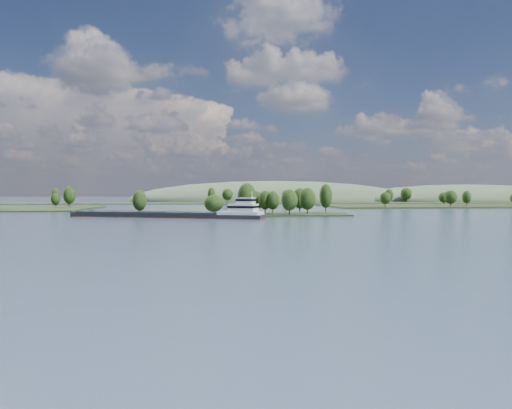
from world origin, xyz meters
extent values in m
plane|color=#374B60|center=(0.00, 120.00, 0.00)|extent=(1800.00, 1800.00, 0.00)
cube|color=black|center=(0.00, 180.00, 0.00)|extent=(100.00, 30.00, 1.20)
cylinder|color=black|center=(23.00, 168.42, 2.37)|extent=(0.50, 0.50, 3.53)
ellipsoid|color=black|center=(23.00, 168.42, 6.86)|extent=(7.10, 7.10, 9.09)
cylinder|color=black|center=(10.92, 189.14, 2.24)|extent=(0.50, 0.50, 3.27)
ellipsoid|color=black|center=(10.92, 189.14, 6.40)|extent=(7.09, 7.09, 8.42)
cylinder|color=black|center=(5.33, 173.67, 2.82)|extent=(0.50, 0.50, 4.45)
ellipsoid|color=black|center=(5.33, 173.67, 8.47)|extent=(8.03, 8.03, 11.43)
cylinder|color=black|center=(14.32, 183.75, 2.29)|extent=(0.50, 0.50, 3.37)
ellipsoid|color=black|center=(14.32, 183.75, 6.57)|extent=(6.02, 6.02, 8.67)
cylinder|color=black|center=(-8.81, 169.45, 1.99)|extent=(0.50, 0.50, 2.77)
ellipsoid|color=black|center=(-8.81, 169.45, 5.51)|extent=(8.24, 8.24, 7.13)
cylinder|color=black|center=(-40.01, 173.59, 2.32)|extent=(0.50, 0.50, 3.44)
ellipsoid|color=black|center=(-40.01, 173.59, 6.70)|extent=(6.01, 6.01, 8.85)
cylinder|color=black|center=(17.53, 181.47, 2.24)|extent=(0.50, 0.50, 3.28)
ellipsoid|color=black|center=(17.53, 181.47, 6.42)|extent=(5.92, 5.92, 8.44)
cylinder|color=black|center=(42.76, 186.19, 2.79)|extent=(0.50, 0.50, 4.39)
ellipsoid|color=black|center=(42.76, 186.19, 8.37)|extent=(5.97, 5.97, 11.29)
cylinder|color=black|center=(31.48, 172.60, 2.48)|extent=(0.50, 0.50, 3.77)
ellipsoid|color=black|center=(31.48, 172.60, 7.27)|extent=(7.20, 7.20, 9.68)
cylinder|color=black|center=(31.00, 188.49, 2.48)|extent=(0.50, 0.50, 3.76)
ellipsoid|color=black|center=(31.00, 188.49, 7.27)|extent=(6.78, 6.78, 9.68)
cylinder|color=black|center=(-95.40, 270.65, 2.84)|extent=(0.50, 0.50, 4.07)
ellipsoid|color=black|center=(-95.40, 270.65, 8.02)|extent=(7.05, 7.05, 10.48)
cylinder|color=black|center=(-103.22, 269.44, 2.24)|extent=(0.50, 0.50, 2.89)
ellipsoid|color=black|center=(-103.22, 269.44, 5.92)|extent=(5.33, 5.33, 7.43)
cylinder|color=black|center=(101.14, 270.28, 2.33)|extent=(0.50, 0.50, 3.07)
ellipsoid|color=black|center=(101.14, 270.28, 6.24)|extent=(6.91, 6.91, 7.89)
cylinder|color=black|center=(143.59, 268.20, 2.52)|extent=(0.50, 0.50, 3.44)
ellipsoid|color=black|center=(143.59, 268.20, 6.89)|extent=(8.10, 8.10, 8.84)
cylinder|color=black|center=(159.76, 278.36, 2.46)|extent=(0.50, 0.50, 3.33)
ellipsoid|color=black|center=(159.76, 278.36, 6.69)|extent=(5.81, 5.81, 8.55)
cylinder|color=black|center=(162.17, 315.69, 2.30)|extent=(0.50, 0.50, 3.00)
ellipsoid|color=black|center=(162.17, 315.69, 6.11)|extent=(7.99, 7.99, 7.71)
cube|color=black|center=(0.00, 400.00, 0.00)|extent=(900.00, 60.00, 1.20)
cylinder|color=black|center=(-141.28, 397.02, 2.64)|extent=(0.50, 0.50, 4.08)
ellipsoid|color=black|center=(-141.28, 397.02, 7.82)|extent=(6.80, 6.80, 10.48)
cylinder|color=black|center=(143.83, 379.99, 2.55)|extent=(0.50, 0.50, 3.91)
ellipsoid|color=black|center=(143.83, 379.99, 7.52)|extent=(7.28, 7.28, 10.04)
cylinder|color=black|center=(4.58, 404.60, 2.61)|extent=(0.50, 0.50, 4.03)
ellipsoid|color=black|center=(4.58, 404.60, 7.73)|extent=(9.58, 9.58, 10.35)
cylinder|color=black|center=(174.29, 417.42, 2.81)|extent=(0.50, 0.50, 4.42)
ellipsoid|color=black|center=(174.29, 417.42, 8.42)|extent=(10.42, 10.42, 11.36)
cylinder|color=black|center=(-130.59, 397.68, 2.96)|extent=(0.50, 0.50, 4.73)
ellipsoid|color=black|center=(-130.59, 397.68, 8.97)|extent=(7.53, 7.53, 12.15)
cylinder|color=black|center=(54.81, 387.73, 2.42)|extent=(0.50, 0.50, 3.65)
ellipsoid|color=black|center=(54.81, 387.73, 7.07)|extent=(7.52, 7.52, 9.39)
cylinder|color=black|center=(-9.69, 381.83, 2.76)|extent=(0.50, 0.50, 4.32)
ellipsoid|color=black|center=(-9.69, 381.83, 8.25)|extent=(6.21, 6.21, 11.10)
ellipsoid|color=#42563B|center=(260.00, 470.00, 0.00)|extent=(260.00, 140.00, 36.00)
ellipsoid|color=#42563B|center=(60.00, 500.00, 0.00)|extent=(320.00, 160.00, 44.00)
cube|color=black|center=(-27.54, 161.87, 0.50)|extent=(78.18, 38.22, 2.20)
cube|color=maroon|center=(-27.54, 161.87, 0.05)|extent=(78.44, 38.48, 0.25)
cube|color=black|center=(-33.22, 169.33, 1.90)|extent=(57.93, 22.77, 0.80)
cube|color=black|center=(-36.76, 160.19, 1.90)|extent=(57.93, 22.77, 0.80)
cube|color=black|center=(-34.99, 164.76, 1.75)|extent=(59.17, 30.06, 0.30)
cube|color=black|center=(-55.50, 172.71, 2.05)|extent=(11.35, 10.89, 0.35)
cube|color=black|center=(-45.25, 168.73, 2.05)|extent=(11.35, 10.89, 0.35)
cube|color=black|center=(-34.99, 164.76, 2.05)|extent=(11.35, 10.89, 0.35)
cube|color=black|center=(-24.74, 160.79, 2.05)|extent=(11.35, 10.89, 0.35)
cube|color=black|center=(-14.49, 156.81, 2.05)|extent=(11.35, 10.89, 0.35)
cube|color=black|center=(-65.29, 176.50, 0.90)|extent=(6.05, 9.47, 2.00)
cylinder|color=black|center=(-64.35, 176.14, 2.30)|extent=(0.31, 0.31, 2.20)
cube|color=silver|center=(1.36, 150.67, 2.20)|extent=(18.38, 14.73, 1.20)
cube|color=silver|center=(2.29, 150.31, 4.20)|extent=(12.21, 11.07, 3.00)
cube|color=black|center=(2.29, 150.31, 4.60)|extent=(12.47, 11.33, 0.90)
cube|color=silver|center=(3.22, 149.95, 6.80)|extent=(7.76, 7.76, 2.20)
cube|color=black|center=(3.22, 149.95, 7.20)|extent=(8.02, 8.02, 0.80)
cube|color=silver|center=(3.22, 149.95, 8.00)|extent=(8.28, 8.28, 0.20)
cylinder|color=silver|center=(5.55, 149.04, 9.20)|extent=(0.26, 0.26, 2.60)
cylinder|color=black|center=(0.58, 154.19, 8.20)|extent=(0.65, 0.65, 1.20)
camera|label=1|loc=(-10.01, -39.73, 10.46)|focal=35.00mm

